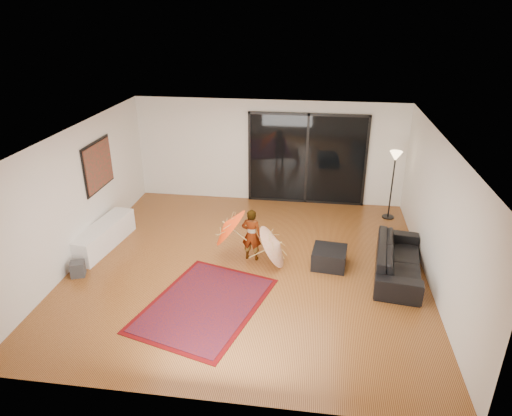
% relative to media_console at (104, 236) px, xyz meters
% --- Properties ---
extents(floor, '(7.00, 7.00, 0.00)m').
position_rel_media_console_xyz_m(floor, '(3.25, -0.38, -0.26)').
color(floor, '#9E602B').
rests_on(floor, ground).
extents(ceiling, '(7.00, 7.00, 0.00)m').
position_rel_media_console_xyz_m(ceiling, '(3.25, -0.38, 2.44)').
color(ceiling, white).
rests_on(ceiling, wall_back).
extents(wall_back, '(7.00, 0.00, 7.00)m').
position_rel_media_console_xyz_m(wall_back, '(3.25, 3.12, 1.09)').
color(wall_back, silver).
rests_on(wall_back, floor).
extents(wall_front, '(7.00, 0.00, 7.00)m').
position_rel_media_console_xyz_m(wall_front, '(3.25, -3.88, 1.09)').
color(wall_front, silver).
rests_on(wall_front, floor).
extents(wall_left, '(0.00, 7.00, 7.00)m').
position_rel_media_console_xyz_m(wall_left, '(-0.25, -0.38, 1.09)').
color(wall_left, silver).
rests_on(wall_left, floor).
extents(wall_right, '(0.00, 7.00, 7.00)m').
position_rel_media_console_xyz_m(wall_right, '(6.75, -0.38, 1.09)').
color(wall_right, silver).
rests_on(wall_right, floor).
extents(sliding_door, '(3.06, 0.07, 2.40)m').
position_rel_media_console_xyz_m(sliding_door, '(4.25, 3.09, 0.94)').
color(sliding_door, black).
rests_on(sliding_door, wall_back).
extents(painting, '(0.04, 1.28, 1.08)m').
position_rel_media_console_xyz_m(painting, '(-0.21, 0.62, 1.39)').
color(painting, black).
rests_on(painting, wall_left).
extents(media_console, '(0.69, 1.92, 0.52)m').
position_rel_media_console_xyz_m(media_console, '(0.00, 0.00, 0.00)').
color(media_console, white).
rests_on(media_console, floor).
extents(speaker, '(0.33, 0.33, 0.30)m').
position_rel_media_console_xyz_m(speaker, '(0.00, -1.19, -0.11)').
color(speaker, '#424244').
rests_on(speaker, floor).
extents(persian_rug, '(2.44, 2.92, 0.02)m').
position_rel_media_console_xyz_m(persian_rug, '(2.68, -1.79, -0.25)').
color(persian_rug, '#4F0608').
rests_on(persian_rug, floor).
extents(sofa, '(1.12, 2.24, 0.63)m').
position_rel_media_console_xyz_m(sofa, '(6.20, -0.26, 0.05)').
color(sofa, black).
rests_on(sofa, floor).
extents(ottoman, '(0.73, 0.73, 0.38)m').
position_rel_media_console_xyz_m(ottoman, '(4.87, -0.14, -0.07)').
color(ottoman, black).
rests_on(ottoman, floor).
extents(floor_lamp, '(0.29, 0.29, 1.71)m').
position_rel_media_console_xyz_m(floor_lamp, '(6.35, 2.39, 1.09)').
color(floor_lamp, black).
rests_on(floor_lamp, floor).
extents(child, '(0.43, 0.31, 1.12)m').
position_rel_media_console_xyz_m(child, '(3.27, -0.08, 0.30)').
color(child, '#999999').
rests_on(child, floor).
extents(parasol_orange, '(0.71, 0.91, 0.91)m').
position_rel_media_console_xyz_m(parasol_orange, '(2.72, -0.13, 0.47)').
color(parasol_orange, '#FF410D').
rests_on(parasol_orange, child).
extents(parasol_white, '(0.65, 0.92, 0.97)m').
position_rel_media_console_xyz_m(parasol_white, '(3.87, -0.23, 0.24)').
color(parasol_white, silver).
rests_on(parasol_white, floor).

